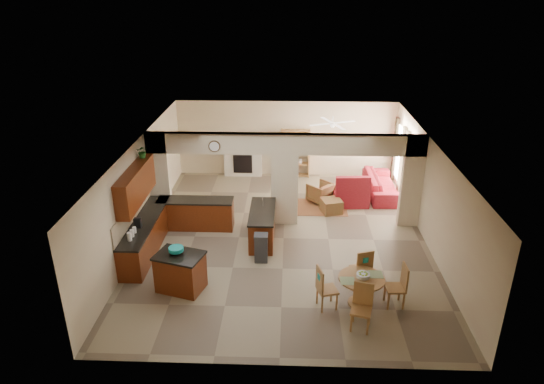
{
  "coord_description": "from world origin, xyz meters",
  "views": [
    {
      "loc": [
        0.13,
        -12.16,
        6.76
      ],
      "look_at": [
        -0.34,
        0.3,
        1.3
      ],
      "focal_mm": 32.0,
      "sensor_mm": 36.0,
      "label": 1
    }
  ],
  "objects_px": {
    "sofa": "(381,185)",
    "armchair": "(320,192)",
    "dining_table": "(361,286)",
    "kitchen_island": "(180,272)"
  },
  "relations": [
    {
      "from": "kitchen_island",
      "to": "sofa",
      "type": "distance_m",
      "value": 8.14
    },
    {
      "from": "dining_table",
      "to": "sofa",
      "type": "height_order",
      "value": "sofa"
    },
    {
      "from": "sofa",
      "to": "armchair",
      "type": "distance_m",
      "value": 2.23
    },
    {
      "from": "dining_table",
      "to": "sofa",
      "type": "relative_size",
      "value": 0.43
    },
    {
      "from": "sofa",
      "to": "armchair",
      "type": "xyz_separation_m",
      "value": [
        -2.12,
        -0.68,
        -0.02
      ]
    },
    {
      "from": "dining_table",
      "to": "armchair",
      "type": "xyz_separation_m",
      "value": [
        -0.6,
        5.57,
        -0.15
      ]
    },
    {
      "from": "sofa",
      "to": "armchair",
      "type": "height_order",
      "value": "sofa"
    },
    {
      "from": "kitchen_island",
      "to": "sofa",
      "type": "bearing_deg",
      "value": 62.33
    },
    {
      "from": "kitchen_island",
      "to": "dining_table",
      "type": "height_order",
      "value": "kitchen_island"
    },
    {
      "from": "kitchen_island",
      "to": "armchair",
      "type": "distance_m",
      "value": 6.25
    }
  ]
}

